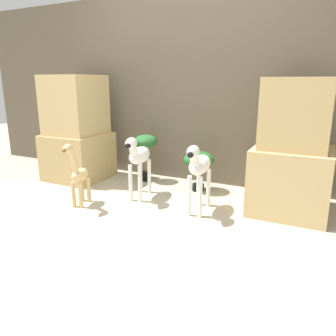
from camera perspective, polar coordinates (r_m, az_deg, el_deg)
name	(u,v)px	position (r m, az deg, el deg)	size (l,w,h in m)	color
ground_plane	(123,222)	(2.93, -7.77, -9.31)	(14.00, 14.00, 0.00)	#B2A88E
wall_back	(190,89)	(3.99, 3.86, 13.49)	(6.40, 0.08, 2.20)	brown
rock_pillar_left	(77,132)	(4.21, -15.59, 6.09)	(0.68, 0.68, 1.27)	tan
rock_pillar_right	(293,154)	(3.19, 20.91, 2.34)	(0.68, 0.68, 1.23)	tan
zebra_right	(199,167)	(2.99, 5.38, 0.25)	(0.20, 0.54, 0.67)	white
zebra_left	(138,157)	(3.38, -5.18, 1.96)	(0.24, 0.55, 0.67)	white
giraffe_figurine	(78,174)	(3.29, -15.38, -1.01)	(0.18, 0.40, 0.65)	tan
potted_palm_front	(146,145)	(3.96, -3.88, 3.98)	(0.29, 0.29, 0.57)	black
potted_palm_back	(199,162)	(3.62, 5.38, 1.11)	(0.34, 0.34, 0.45)	black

